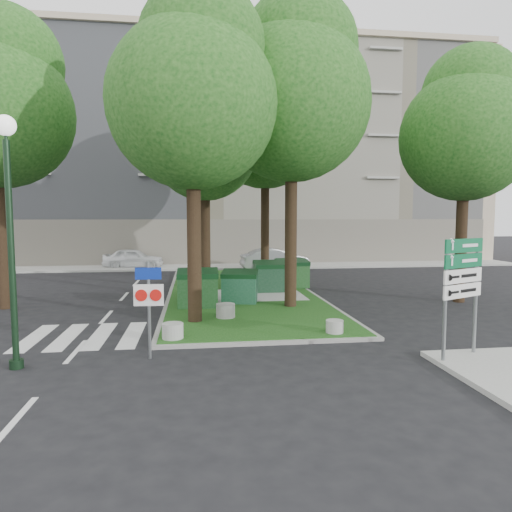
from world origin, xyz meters
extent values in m
plane|color=black|center=(0.00, 0.00, 0.00)|extent=(120.00, 120.00, 0.00)
cube|color=#154012|center=(0.50, 8.00, 0.06)|extent=(6.00, 16.00, 0.12)
cube|color=gray|center=(0.50, 8.00, 0.05)|extent=(6.30, 16.30, 0.10)
cube|color=#999993|center=(0.00, 18.50, 0.06)|extent=(42.00, 3.00, 0.12)
cube|color=silver|center=(-3.75, 1.50, 0.01)|extent=(5.00, 3.00, 0.01)
cube|color=tan|center=(0.00, 26.00, 8.00)|extent=(41.00, 12.00, 16.00)
cylinder|color=black|center=(-1.50, 2.50, 3.08)|extent=(0.44, 0.44, 6.16)
sphere|color=#134512|center=(-1.50, 2.50, 6.82)|extent=(5.20, 5.20, 5.20)
sphere|color=#134512|center=(-1.20, 2.70, 8.58)|extent=(3.90, 3.90, 3.90)
cylinder|color=black|center=(2.00, 4.50, 3.36)|extent=(0.44, 0.44, 6.72)
sphere|color=#134512|center=(2.00, 4.50, 7.44)|extent=(5.60, 5.60, 5.60)
sphere|color=#134512|center=(2.30, 4.70, 9.36)|extent=(4.20, 4.20, 4.20)
cylinder|color=black|center=(-1.00, 9.00, 2.94)|extent=(0.44, 0.44, 5.88)
sphere|color=#134512|center=(-1.00, 9.00, 6.51)|extent=(4.80, 4.80, 4.80)
sphere|color=#134512|center=(-0.70, 9.20, 8.19)|extent=(3.60, 3.60, 3.60)
cylinder|color=black|center=(2.20, 12.00, 3.50)|extent=(0.44, 0.44, 7.00)
sphere|color=#134512|center=(2.20, 12.00, 7.75)|extent=(5.80, 5.80, 5.80)
sphere|color=#134512|center=(2.50, 12.20, 9.75)|extent=(4.35, 4.35, 4.35)
cylinder|color=black|center=(-8.50, 6.00, 3.22)|extent=(0.44, 0.44, 6.44)
sphere|color=#134512|center=(-8.20, 6.20, 8.97)|extent=(4.05, 4.05, 4.05)
cylinder|color=black|center=(9.00, 5.00, 2.94)|extent=(0.44, 0.44, 5.88)
sphere|color=#134512|center=(9.00, 5.00, 6.51)|extent=(5.00, 5.00, 5.00)
sphere|color=#134512|center=(9.30, 5.20, 8.19)|extent=(3.75, 3.75, 3.75)
cube|color=black|center=(-1.39, 4.85, 0.69)|extent=(1.46, 1.00, 1.13)
cube|color=black|center=(-1.39, 4.85, 1.34)|extent=(1.51, 1.07, 0.33)
cube|color=#124128|center=(0.21, 5.44, 0.63)|extent=(1.47, 1.15, 1.03)
cube|color=black|center=(0.21, 5.44, 1.23)|extent=(1.53, 1.22, 0.30)
cube|color=black|center=(1.81, 7.84, 0.67)|extent=(1.43, 0.99, 1.11)
cube|color=black|center=(1.81, 7.84, 1.32)|extent=(1.48, 1.06, 0.32)
cube|color=#133E14|center=(3.00, 8.82, 0.67)|extent=(1.48, 1.08, 1.09)
cube|color=black|center=(3.00, 8.82, 1.30)|extent=(1.54, 1.15, 0.32)
cylinder|color=#A3A49E|center=(-2.10, 0.50, 0.33)|extent=(0.58, 0.58, 0.41)
cylinder|color=#A1A09C|center=(2.44, 0.50, 0.30)|extent=(0.50, 0.50, 0.36)
cylinder|color=gray|center=(-0.51, 2.89, 0.34)|extent=(0.62, 0.62, 0.44)
cylinder|color=#C2C717|center=(2.81, 10.69, 0.52)|extent=(0.46, 0.46, 0.80)
cylinder|color=black|center=(-5.50, -1.17, 2.54)|extent=(0.14, 0.14, 5.07)
cylinder|color=black|center=(-5.50, -1.17, 0.10)|extent=(0.30, 0.30, 0.20)
sphere|color=white|center=(-5.50, -1.17, 5.38)|extent=(0.45, 0.45, 0.45)
cylinder|color=slate|center=(-2.58, -0.85, 1.18)|extent=(0.08, 0.08, 2.35)
cube|color=navy|center=(-2.58, -0.85, 2.07)|extent=(0.61, 0.07, 0.28)
cube|color=white|center=(-2.58, -0.85, 1.55)|extent=(0.71, 0.08, 0.52)
cylinder|color=red|center=(-2.75, -0.85, 1.55)|extent=(0.28, 0.05, 0.28)
cylinder|color=red|center=(-2.41, -0.85, 1.55)|extent=(0.28, 0.05, 0.28)
cylinder|color=slate|center=(4.16, -2.24, 1.51)|extent=(0.11, 0.11, 2.79)
cylinder|color=slate|center=(5.24, -1.76, 1.51)|extent=(0.11, 0.11, 2.79)
cube|color=#0A5730|center=(4.70, -2.00, 2.75)|extent=(1.29, 0.62, 0.32)
cube|color=#0A5730|center=(4.70, -2.00, 2.39)|extent=(1.29, 0.62, 0.32)
cube|color=white|center=(4.70, -2.00, 2.04)|extent=(1.29, 0.62, 0.32)
cube|color=white|center=(4.70, -2.00, 1.68)|extent=(1.29, 0.62, 0.32)
imported|color=white|center=(-5.52, 18.90, 0.66)|extent=(3.98, 1.86, 1.32)
imported|color=gray|center=(3.50, 16.39, 0.70)|extent=(4.37, 1.87, 1.40)
camera|label=1|loc=(-1.47, -11.82, 3.42)|focal=32.00mm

